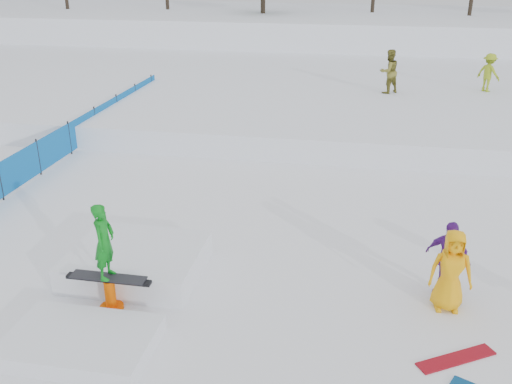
% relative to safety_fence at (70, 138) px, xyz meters
% --- Properties ---
extents(ground, '(120.00, 120.00, 0.00)m').
position_rel_safety_fence_xyz_m(ground, '(6.50, -6.60, -0.55)').
color(ground, white).
extents(snow_berm, '(60.00, 14.00, 2.40)m').
position_rel_safety_fence_xyz_m(snow_berm, '(6.50, 23.40, 0.65)').
color(snow_berm, white).
rests_on(snow_berm, ground).
extents(snow_midrise, '(50.00, 18.00, 0.80)m').
position_rel_safety_fence_xyz_m(snow_midrise, '(6.50, 9.40, -0.15)').
color(snow_midrise, white).
rests_on(snow_midrise, ground).
extents(safety_fence, '(0.05, 16.00, 1.10)m').
position_rel_safety_fence_xyz_m(safety_fence, '(0.00, 0.00, 0.00)').
color(safety_fence, '#0A5AA8').
rests_on(safety_fence, ground).
extents(walker_olive, '(1.07, 1.03, 1.74)m').
position_rel_safety_fence_xyz_m(walker_olive, '(10.21, 7.29, 1.12)').
color(walker_olive, brown).
rests_on(walker_olive, snow_midrise).
extents(walker_ygreen, '(1.11, 1.10, 1.54)m').
position_rel_safety_fence_xyz_m(walker_ygreen, '(14.21, 8.32, 1.02)').
color(walker_ygreen, '#8FAA1B').
rests_on(walker_ygreen, snow_midrise).
extents(spectator_purple, '(0.95, 0.81, 1.53)m').
position_rel_safety_fence_xyz_m(spectator_purple, '(11.00, -6.33, 0.22)').
color(spectator_purple, '#5C1C8F').
rests_on(spectator_purple, ground).
extents(spectator_yellow, '(0.79, 0.53, 1.58)m').
position_rel_safety_fence_xyz_m(spectator_yellow, '(11.00, -6.82, 0.24)').
color(spectator_yellow, '#F8A609').
rests_on(spectator_yellow, ground).
extents(loose_board_red, '(1.34, 0.97, 0.03)m').
position_rel_safety_fence_xyz_m(loose_board_red, '(11.00, -8.31, -0.54)').
color(loose_board_red, maroon).
rests_on(loose_board_red, ground).
extents(jib_rail_feature, '(2.60, 4.40, 2.11)m').
position_rel_safety_fence_xyz_m(jib_rail_feature, '(4.92, -7.42, -0.25)').
color(jib_rail_feature, white).
rests_on(jib_rail_feature, ground).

